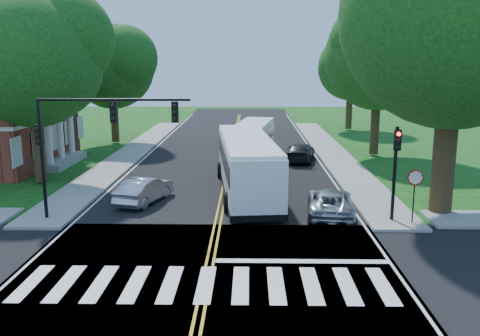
{
  "coord_description": "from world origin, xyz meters",
  "views": [
    {
      "loc": [
        1.48,
        -16.56,
        7.42
      ],
      "look_at": [
        1.02,
        7.45,
        2.4
      ],
      "focal_mm": 38.0,
      "sensor_mm": 36.0,
      "label": 1
    }
  ],
  "objects_px": {
    "signal_ne": "(396,161)",
    "dark_sedan": "(300,152)",
    "hatchback": "(144,190)",
    "suv": "(330,202)",
    "signal_nw": "(90,130)",
    "bus_lead": "(247,164)",
    "bus_follow": "(251,142)"
  },
  "relations": [
    {
      "from": "signal_ne",
      "to": "dark_sedan",
      "type": "height_order",
      "value": "signal_ne"
    },
    {
      "from": "hatchback",
      "to": "bus_follow",
      "type": "bearing_deg",
      "value": -99.39
    },
    {
      "from": "signal_ne",
      "to": "suv",
      "type": "relative_size",
      "value": 0.94
    },
    {
      "from": "signal_nw",
      "to": "suv",
      "type": "distance_m",
      "value": 11.96
    },
    {
      "from": "signal_nw",
      "to": "dark_sedan",
      "type": "relative_size",
      "value": 1.51
    },
    {
      "from": "signal_nw",
      "to": "signal_ne",
      "type": "xyz_separation_m",
      "value": [
        14.06,
        0.01,
        -1.41
      ]
    },
    {
      "from": "signal_nw",
      "to": "signal_ne",
      "type": "bearing_deg",
      "value": 0.05
    },
    {
      "from": "bus_lead",
      "to": "suv",
      "type": "distance_m",
      "value": 6.13
    },
    {
      "from": "bus_follow",
      "to": "signal_ne",
      "type": "bearing_deg",
      "value": 122.98
    },
    {
      "from": "bus_lead",
      "to": "bus_follow",
      "type": "relative_size",
      "value": 1.13
    },
    {
      "from": "hatchback",
      "to": "suv",
      "type": "xyz_separation_m",
      "value": [
        9.61,
        -2.12,
        -0.05
      ]
    },
    {
      "from": "hatchback",
      "to": "suv",
      "type": "relative_size",
      "value": 0.9
    },
    {
      "from": "bus_lead",
      "to": "signal_nw",
      "type": "bearing_deg",
      "value": 32.05
    },
    {
      "from": "dark_sedan",
      "to": "hatchback",
      "type": "bearing_deg",
      "value": 62.42
    },
    {
      "from": "bus_lead",
      "to": "suv",
      "type": "bearing_deg",
      "value": 127.52
    },
    {
      "from": "bus_follow",
      "to": "dark_sedan",
      "type": "bearing_deg",
      "value": -169.0
    },
    {
      "from": "bus_lead",
      "to": "signal_ne",
      "type": "bearing_deg",
      "value": 135.33
    },
    {
      "from": "hatchback",
      "to": "suv",
      "type": "bearing_deg",
      "value": -176.01
    },
    {
      "from": "signal_ne",
      "to": "dark_sedan",
      "type": "distance_m",
      "value": 15.62
    },
    {
      "from": "bus_lead",
      "to": "hatchback",
      "type": "height_order",
      "value": "bus_lead"
    },
    {
      "from": "bus_follow",
      "to": "hatchback",
      "type": "relative_size",
      "value": 2.62
    },
    {
      "from": "signal_ne",
      "to": "dark_sedan",
      "type": "relative_size",
      "value": 0.93
    },
    {
      "from": "bus_lead",
      "to": "dark_sedan",
      "type": "xyz_separation_m",
      "value": [
        4.04,
        9.64,
        -1.01
      ]
    },
    {
      "from": "bus_follow",
      "to": "dark_sedan",
      "type": "xyz_separation_m",
      "value": [
        3.8,
        0.12,
        -0.8
      ]
    },
    {
      "from": "bus_lead",
      "to": "suv",
      "type": "relative_size",
      "value": 2.69
    },
    {
      "from": "signal_ne",
      "to": "hatchback",
      "type": "height_order",
      "value": "signal_ne"
    },
    {
      "from": "signal_nw",
      "to": "dark_sedan",
      "type": "xyz_separation_m",
      "value": [
        11.21,
        15.2,
        -3.68
      ]
    },
    {
      "from": "signal_nw",
      "to": "hatchback",
      "type": "height_order",
      "value": "signal_nw"
    },
    {
      "from": "signal_ne",
      "to": "bus_lead",
      "type": "bearing_deg",
      "value": 141.09
    },
    {
      "from": "bus_lead",
      "to": "hatchback",
      "type": "relative_size",
      "value": 2.97
    },
    {
      "from": "signal_ne",
      "to": "hatchback",
      "type": "distance_m",
      "value": 12.98
    },
    {
      "from": "signal_nw",
      "to": "hatchback",
      "type": "bearing_deg",
      "value": 62.69
    }
  ]
}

